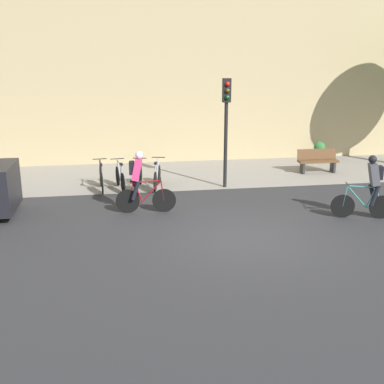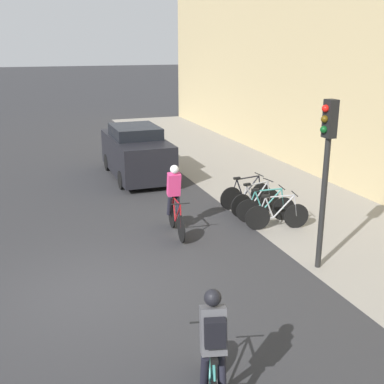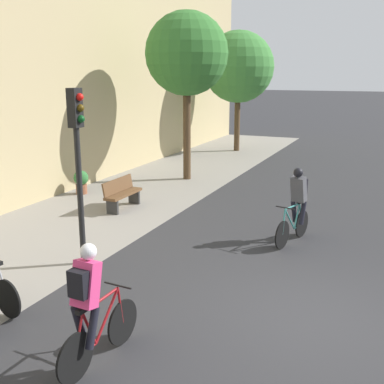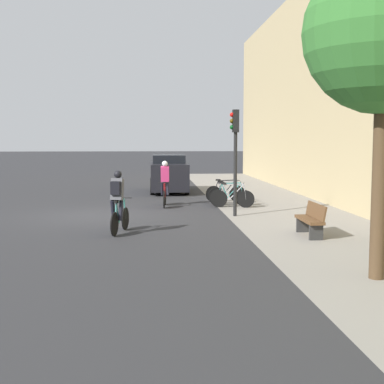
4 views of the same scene
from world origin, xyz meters
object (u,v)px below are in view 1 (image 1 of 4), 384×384
(cyclist_pink, at_px, (139,180))
(potted_plant, at_px, (319,150))
(cyclist_grey, at_px, (371,185))
(bench, at_px, (318,161))
(parked_bike_0, at_px, (101,178))
(parked_bike_2, at_px, (139,177))
(traffic_light_pole, at_px, (226,113))
(parked_bike_3, at_px, (157,176))
(parked_bike_1, at_px, (120,178))

(cyclist_pink, distance_m, potted_plant, 9.89)
(cyclist_grey, xyz_separation_m, bench, (0.75, 5.23, -0.48))
(cyclist_pink, xyz_separation_m, parked_bike_0, (-1.15, 2.57, -0.54))
(parked_bike_0, distance_m, parked_bike_2, 1.24)
(parked_bike_2, relative_size, traffic_light_pole, 0.45)
(parked_bike_3, height_order, traffic_light_pole, traffic_light_pole)
(parked_bike_0, bearing_deg, parked_bike_1, 0.01)
(parked_bike_1, distance_m, traffic_light_pole, 4.11)
(cyclist_pink, height_order, bench, cyclist_pink)
(cyclist_grey, relative_size, parked_bike_3, 1.05)
(cyclist_grey, bearing_deg, traffic_light_pole, 130.18)
(parked_bike_0, distance_m, parked_bike_1, 0.62)
(potted_plant, bearing_deg, parked_bike_0, -159.67)
(traffic_light_pole, bearing_deg, potted_plant, 36.42)
(parked_bike_1, relative_size, parked_bike_3, 0.97)
(cyclist_grey, bearing_deg, parked_bike_2, 146.43)
(parked_bike_2, distance_m, traffic_light_pole, 3.60)
(cyclist_grey, distance_m, potted_plant, 7.61)
(cyclist_grey, distance_m, traffic_light_pole, 5.17)
(traffic_light_pole, height_order, potted_plant, traffic_light_pole)
(bench, distance_m, potted_plant, 2.37)
(traffic_light_pole, bearing_deg, parked_bike_2, 174.65)
(parked_bike_1, relative_size, parked_bike_2, 1.00)
(cyclist_grey, height_order, parked_bike_0, cyclist_grey)
(cyclist_pink, height_order, potted_plant, cyclist_pink)
(parked_bike_0, xyz_separation_m, bench, (8.06, 1.20, 0.06))
(parked_bike_2, bearing_deg, parked_bike_3, -0.01)
(traffic_light_pole, bearing_deg, parked_bike_3, 173.22)
(parked_bike_0, height_order, potted_plant, parked_bike_0)
(parked_bike_1, height_order, parked_bike_3, same)
(parked_bike_1, bearing_deg, traffic_light_pole, -4.42)
(parked_bike_3, xyz_separation_m, traffic_light_pole, (2.28, -0.27, 2.10))
(parked_bike_1, distance_m, potted_plant, 9.08)
(parked_bike_1, distance_m, parked_bike_3, 1.23)
(parked_bike_3, xyz_separation_m, potted_plant, (7.20, 3.35, 0.04))
(parked_bike_2, distance_m, potted_plant, 8.51)
(parked_bike_1, bearing_deg, cyclist_pink, -78.38)
(cyclist_pink, relative_size, parked_bike_3, 1.06)
(cyclist_grey, distance_m, parked_bike_3, 6.82)
(cyclist_grey, xyz_separation_m, parked_bike_3, (-5.47, 4.04, -0.55))
(parked_bike_1, relative_size, traffic_light_pole, 0.45)
(parked_bike_0, height_order, parked_bike_2, parked_bike_0)
(parked_bike_0, bearing_deg, parked_bike_2, -0.02)
(bench, height_order, potted_plant, bench)
(parked_bike_2, height_order, bench, parked_bike_2)
(cyclist_pink, distance_m, cyclist_grey, 6.34)
(parked_bike_2, bearing_deg, cyclist_grey, -33.57)
(cyclist_pink, height_order, parked_bike_1, cyclist_pink)
(cyclist_grey, bearing_deg, parked_bike_3, 143.54)
(parked_bike_0, relative_size, traffic_light_pole, 0.47)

